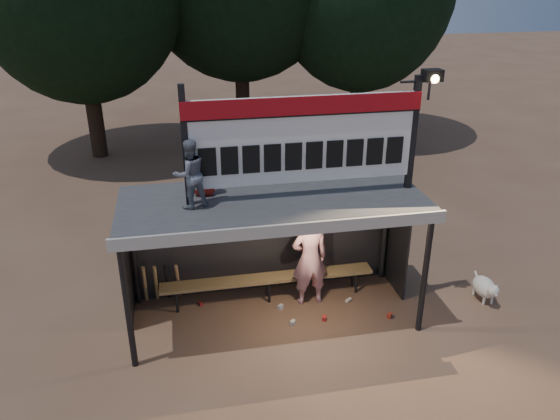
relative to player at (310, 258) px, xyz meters
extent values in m
plane|color=brown|center=(-0.73, -0.30, -0.93)|extent=(80.00, 80.00, 0.00)
imported|color=silver|center=(0.00, 0.00, 0.00)|extent=(0.72, 0.52, 1.87)
imported|color=slate|center=(-2.05, -0.43, 1.93)|extent=(0.64, 0.57, 1.10)
imported|color=#AE231A|center=(-1.82, 0.04, 1.86)|extent=(0.50, 0.36, 0.95)
cube|color=#373739|center=(-0.73, -0.30, 1.33)|extent=(5.00, 2.00, 0.12)
cube|color=beige|center=(-0.73, -1.32, 1.29)|extent=(5.10, 0.06, 0.20)
cylinder|color=black|center=(-3.13, -1.20, 0.17)|extent=(0.10, 0.10, 2.20)
cylinder|color=black|center=(1.67, -1.20, 0.17)|extent=(0.10, 0.10, 2.20)
cylinder|color=black|center=(-3.13, 0.60, 0.17)|extent=(0.10, 0.10, 2.20)
cylinder|color=black|center=(1.67, 0.60, 0.17)|extent=(0.10, 0.10, 2.20)
cube|color=black|center=(-0.73, 0.70, 0.17)|extent=(5.00, 0.04, 2.20)
cube|color=black|center=(-3.23, 0.20, 0.17)|extent=(0.04, 1.00, 2.20)
cube|color=black|center=(1.77, 0.20, 0.17)|extent=(0.04, 1.00, 2.20)
cylinder|color=black|center=(-0.73, 0.70, 1.22)|extent=(5.00, 0.06, 0.06)
cube|color=black|center=(-2.08, -0.30, 2.34)|extent=(0.10, 0.10, 1.90)
cube|color=black|center=(1.62, -0.30, 2.34)|extent=(0.10, 0.10, 1.90)
cube|color=white|center=(-0.23, -0.30, 2.34)|extent=(3.80, 0.08, 1.40)
cube|color=#A40B13|center=(-0.23, -0.35, 2.90)|extent=(3.80, 0.04, 0.28)
cube|color=black|center=(-0.23, -0.36, 2.75)|extent=(3.80, 0.02, 0.03)
cube|color=black|center=(-1.76, -0.35, 2.09)|extent=(0.27, 0.03, 0.45)
cube|color=black|center=(-1.42, -0.35, 2.09)|extent=(0.27, 0.03, 0.45)
cube|color=black|center=(-1.08, -0.35, 2.09)|extent=(0.27, 0.03, 0.45)
cube|color=black|center=(-0.74, -0.35, 2.09)|extent=(0.27, 0.03, 0.45)
cube|color=black|center=(-0.40, -0.35, 2.09)|extent=(0.27, 0.03, 0.45)
cube|color=black|center=(-0.06, -0.35, 2.09)|extent=(0.27, 0.03, 0.45)
cube|color=black|center=(0.28, -0.35, 2.09)|extent=(0.27, 0.03, 0.45)
cube|color=black|center=(0.62, -0.35, 2.09)|extent=(0.27, 0.03, 0.45)
cube|color=black|center=(0.96, -0.35, 2.09)|extent=(0.27, 0.03, 0.45)
cube|color=black|center=(1.30, -0.35, 2.09)|extent=(0.27, 0.03, 0.45)
cylinder|color=black|center=(1.57, -0.30, 3.19)|extent=(0.50, 0.04, 0.04)
cylinder|color=black|center=(1.82, -0.30, 3.04)|extent=(0.04, 0.04, 0.30)
cube|color=black|center=(1.82, -0.35, 3.29)|extent=(0.30, 0.22, 0.18)
sphere|color=#FFD88C|center=(1.82, -0.44, 3.25)|extent=(0.14, 0.14, 0.14)
cube|color=olive|center=(-0.73, 0.25, -0.48)|extent=(4.00, 0.35, 0.06)
cylinder|color=black|center=(-2.43, 0.13, -0.71)|extent=(0.05, 0.05, 0.45)
cylinder|color=black|center=(-2.43, 0.37, -0.71)|extent=(0.05, 0.05, 0.45)
cylinder|color=black|center=(-0.73, 0.13, -0.71)|extent=(0.05, 0.05, 0.45)
cylinder|color=black|center=(-0.73, 0.37, -0.71)|extent=(0.05, 0.05, 0.45)
cylinder|color=black|center=(0.97, 0.13, -0.71)|extent=(0.05, 0.05, 0.45)
cylinder|color=black|center=(0.97, 0.37, -0.71)|extent=(0.05, 0.05, 0.45)
cylinder|color=black|center=(-4.73, 9.70, 0.94)|extent=(0.50, 0.50, 3.74)
cylinder|color=black|center=(0.27, 11.20, 1.16)|extent=(0.50, 0.50, 4.18)
cylinder|color=#312416|center=(4.27, 10.20, 0.83)|extent=(0.50, 0.50, 3.52)
ellipsoid|color=beige|center=(3.26, -0.55, -0.66)|extent=(0.36, 0.58, 0.36)
sphere|color=white|center=(3.26, -0.83, -0.57)|extent=(0.22, 0.22, 0.22)
cone|color=beige|center=(3.26, -0.93, -0.59)|extent=(0.10, 0.10, 0.10)
cone|color=beige|center=(3.21, -0.85, -0.47)|extent=(0.06, 0.06, 0.07)
cone|color=beige|center=(3.31, -0.85, -0.47)|extent=(0.06, 0.06, 0.07)
cylinder|color=beige|center=(3.18, -0.73, -0.84)|extent=(0.05, 0.05, 0.18)
cylinder|color=beige|center=(3.34, -0.73, -0.84)|extent=(0.05, 0.05, 0.18)
cylinder|color=silver|center=(3.18, -0.37, -0.84)|extent=(0.05, 0.05, 0.18)
cylinder|color=beige|center=(3.34, -0.37, -0.84)|extent=(0.05, 0.05, 0.18)
cylinder|color=white|center=(3.26, -0.25, -0.59)|extent=(0.04, 0.16, 0.14)
cylinder|color=olive|center=(-2.99, 0.52, -0.50)|extent=(0.08, 0.27, 0.84)
cylinder|color=olive|center=(-2.79, 0.52, -0.50)|extent=(0.09, 0.30, 0.83)
cylinder|color=black|center=(-2.59, 0.52, -0.50)|extent=(0.08, 0.33, 0.83)
cylinder|color=#9B6D48|center=(-2.39, 0.52, -0.50)|extent=(0.08, 0.35, 0.82)
cube|color=#A02C1B|center=(1.31, -0.77, -0.89)|extent=(0.12, 0.12, 0.08)
cylinder|color=silver|center=(-0.09, 0.42, -0.90)|extent=(0.09, 0.13, 0.07)
cube|color=beige|center=(-0.45, -0.64, -0.89)|extent=(0.12, 0.12, 0.08)
cylinder|color=#A3201B|center=(-2.01, 0.28, -0.90)|extent=(0.10, 0.13, 0.07)
cube|color=#AEAEB3|center=(-0.57, -0.13, -0.89)|extent=(0.12, 0.12, 0.08)
cylinder|color=silver|center=(0.74, -0.14, -0.90)|extent=(0.14, 0.12, 0.07)
cube|color=red|center=(0.13, -0.63, -0.89)|extent=(0.10, 0.12, 0.08)
camera|label=1|loc=(-2.20, -8.40, 4.88)|focal=35.00mm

